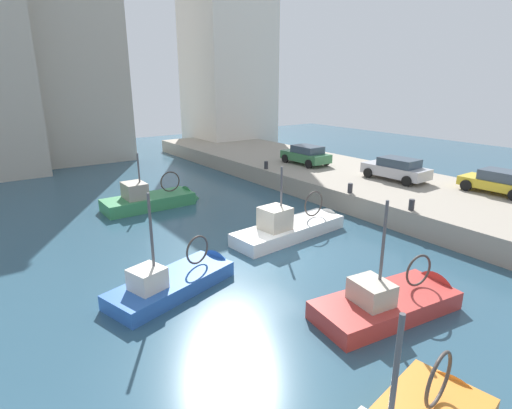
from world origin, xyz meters
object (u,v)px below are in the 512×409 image
at_px(fishing_boat_white, 294,232).
at_px(parked_car_silver, 396,169).
at_px(mooring_bollard_south, 412,205).
at_px(parked_car_green, 306,155).
at_px(fishing_boat_green, 155,204).
at_px(mooring_bollard_mid, 350,188).
at_px(mooring_bollard_north, 266,165).
at_px(fishing_boat_blue, 181,285).
at_px(fishing_boat_red, 395,307).
at_px(parked_car_yellow, 499,182).

height_order(fishing_boat_white, parked_car_silver, fishing_boat_white).
bearing_deg(mooring_bollard_south, parked_car_green, 73.22).
xyz_separation_m(fishing_boat_green, mooring_bollard_south, (8.72, -11.71, 1.35)).
distance_m(parked_car_green, mooring_bollard_mid, 8.37).
distance_m(mooring_bollard_south, mooring_bollard_mid, 4.00).
distance_m(fishing_boat_green, mooring_bollard_north, 8.82).
bearing_deg(fishing_boat_green, fishing_boat_blue, -107.14).
bearing_deg(parked_car_silver, fishing_boat_red, -143.34).
bearing_deg(fishing_boat_green, mooring_bollard_mid, -41.51).
bearing_deg(fishing_boat_blue, parked_car_silver, 9.72).
xyz_separation_m(fishing_boat_blue, mooring_bollard_mid, (11.85, 2.44, 1.38)).
bearing_deg(fishing_boat_red, mooring_bollard_north, 67.44).
height_order(fishing_boat_green, mooring_bollard_south, fishing_boat_green).
bearing_deg(mooring_bollard_mid, fishing_boat_white, -170.05).
relative_size(fishing_boat_green, mooring_bollard_mid, 11.08).
bearing_deg(fishing_boat_red, fishing_boat_blue, 132.36).
xyz_separation_m(parked_car_silver, parked_car_green, (-1.24, 7.20, -0.01)).
height_order(fishing_boat_white, parked_car_green, fishing_boat_white).
height_order(fishing_boat_green, mooring_bollard_mid, fishing_boat_green).
relative_size(mooring_bollard_south, mooring_bollard_mid, 1.00).
height_order(fishing_boat_white, mooring_bollard_north, fishing_boat_white).
bearing_deg(parked_car_silver, parked_car_green, 99.75).
bearing_deg(fishing_boat_blue, parked_car_green, 33.19).
distance_m(fishing_boat_red, mooring_bollard_mid, 10.59).
distance_m(fishing_boat_white, parked_car_green, 12.06).
xyz_separation_m(parked_car_silver, mooring_bollard_south, (-4.73, -4.40, -0.46)).
bearing_deg(fishing_boat_red, mooring_bollard_mid, 50.45).
relative_size(parked_car_silver, parked_car_green, 1.08).
bearing_deg(parked_car_green, fishing_boat_red, -122.98).
xyz_separation_m(fishing_boat_green, mooring_bollard_north, (8.72, 0.29, 1.35)).
xyz_separation_m(parked_car_green, mooring_bollard_south, (-3.50, -11.60, -0.45)).
distance_m(fishing_boat_red, mooring_bollard_south, 7.97).
xyz_separation_m(fishing_boat_green, parked_car_green, (12.21, -0.12, 1.80)).
bearing_deg(parked_car_green, mooring_bollard_mid, -114.72).
distance_m(mooring_bollard_south, mooring_bollard_north, 12.00).
height_order(fishing_boat_white, fishing_boat_green, fishing_boat_white).
distance_m(fishing_boat_green, parked_car_green, 12.34).
bearing_deg(parked_car_silver, fishing_boat_blue, -170.28).
xyz_separation_m(fishing_boat_blue, parked_car_silver, (16.58, 2.84, 1.85)).
xyz_separation_m(parked_car_green, parked_car_yellow, (3.25, -12.58, -0.04)).
distance_m(fishing_boat_blue, parked_car_yellow, 18.85).
height_order(parked_car_yellow, mooring_bollard_south, parked_car_yellow).
distance_m(parked_car_silver, mooring_bollard_north, 8.97).
relative_size(fishing_boat_red, parked_car_yellow, 1.55).
height_order(fishing_boat_red, fishing_boat_green, fishing_boat_red).
distance_m(parked_car_silver, parked_car_green, 7.30).
height_order(fishing_boat_red, mooring_bollard_south, fishing_boat_red).
bearing_deg(fishing_boat_green, fishing_boat_white, -66.10).
bearing_deg(parked_car_yellow, fishing_boat_white, 160.52).
bearing_deg(mooring_bollard_north, mooring_bollard_south, -90.00).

